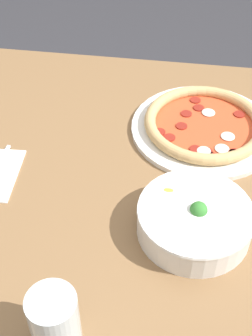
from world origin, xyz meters
TOP-DOWN VIEW (x-y plane):
  - dining_table at (0.00, 0.00)m, footprint 1.20×0.99m
  - pizza at (-0.13, -0.20)m, footprint 0.34×0.34m
  - bowl at (-0.12, 0.10)m, footprint 0.21×0.21m
  - glass at (0.07, 0.34)m, footprint 0.08×0.08m

SIDE VIEW (x-z plane):
  - dining_table at x=0.00m, z-range 0.28..1.03m
  - pizza at x=-0.13m, z-range 0.75..0.79m
  - bowl at x=-0.12m, z-range 0.75..0.82m
  - glass at x=0.07m, z-range 0.75..0.86m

